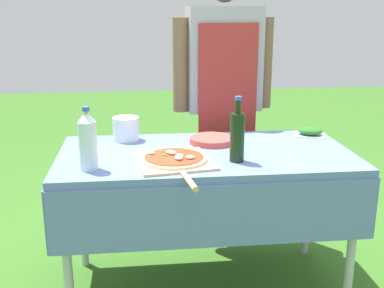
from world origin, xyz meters
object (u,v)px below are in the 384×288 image
pizza_on_peel (175,160)px  herb_container (310,132)px  water_bottle (88,140)px  mixing_tub (126,129)px  person_cook (223,86)px  oil_bottle (237,136)px  prep_table (205,168)px  plate_stack (212,140)px

pizza_on_peel → herb_container: bearing=18.0°
water_bottle → mixing_tub: size_ratio=1.99×
person_cook → mixing_tub: bearing=25.8°
pizza_on_peel → water_bottle: bearing=177.9°
pizza_on_peel → oil_bottle: (0.28, -0.00, 0.10)m
person_cook → water_bottle: bearing=42.1°
herb_container → mixing_tub: 0.98m
mixing_tub → pizza_on_peel: bearing=-61.9°
prep_table → plate_stack: bearing=70.1°
person_cook → oil_bottle: bearing=78.2°
pizza_on_peel → water_bottle: (-0.37, -0.04, 0.11)m
oil_bottle → mixing_tub: bearing=140.4°
plate_stack → prep_table: bearing=-109.9°
prep_table → person_cook: 0.71m
pizza_on_peel → oil_bottle: 0.30m
pizza_on_peel → oil_bottle: bearing=-9.5°
water_bottle → prep_table: bearing=20.9°
person_cook → plate_stack: person_cook is taller
person_cook → oil_bottle: size_ratio=5.44×
water_bottle → mixing_tub: water_bottle is taller
prep_table → mixing_tub: mixing_tub is taller
oil_bottle → water_bottle: 0.65m
person_cook → pizza_on_peel: size_ratio=2.97×
person_cook → water_bottle: size_ratio=5.89×
prep_table → person_cook: bearing=72.8°
pizza_on_peel → mixing_tub: bearing=109.1°
water_bottle → plate_stack: bearing=31.0°
water_bottle → oil_bottle: bearing=3.7°
herb_container → plate_stack: (-0.54, -0.08, -0.01)m
oil_bottle → mixing_tub: size_ratio=2.16×
herb_container → mixing_tub: (-0.98, 0.02, 0.04)m
person_cook → water_bottle: (-0.72, -0.81, -0.09)m
oil_bottle → mixing_tub: 0.65m
pizza_on_peel → plate_stack: pizza_on_peel is taller
pizza_on_peel → herb_container: 0.85m
prep_table → plate_stack: plate_stack is taller
herb_container → plate_stack: bearing=-171.5°
pizza_on_peel → oil_bottle: size_ratio=1.83×
person_cook → herb_container: 0.59m
person_cook → herb_container: size_ratio=8.46×
person_cook → water_bottle: 1.09m
mixing_tub → prep_table: bearing=-33.6°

